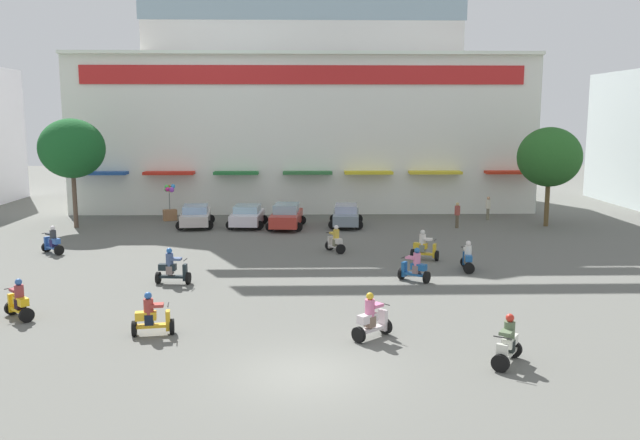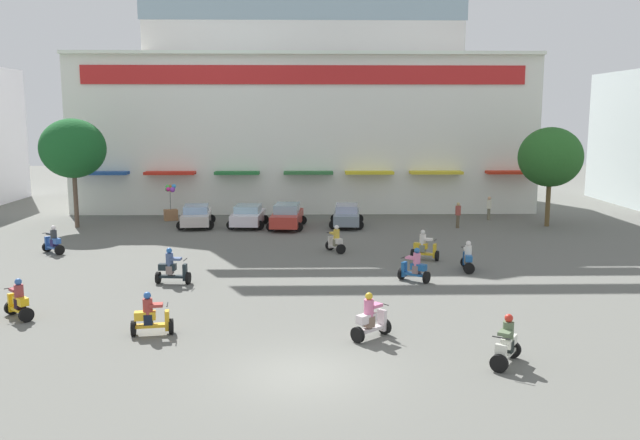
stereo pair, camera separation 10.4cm
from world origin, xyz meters
name	(u,v)px [view 1 (the left image)]	position (x,y,z in m)	size (l,w,h in m)	color
ground_plane	(304,268)	(0.00, 13.00, 0.00)	(128.00, 128.00, 0.00)	#60605A
colonial_building	(303,78)	(0.00, 36.58, 10.12)	(34.23, 18.00, 22.86)	white
plaza_tree_0	(72,149)	(-14.76, 24.80, 5.10)	(4.18, 3.79, 7.01)	brown
plaza_tree_1	(550,157)	(15.92, 24.60, 4.52)	(4.13, 3.75, 6.46)	brown
parked_car_0	(196,216)	(-7.05, 24.91, 0.72)	(2.63, 4.17, 1.41)	beige
parked_car_1	(247,216)	(-3.67, 24.81, 0.73)	(2.59, 3.92, 1.43)	silver
parked_car_2	(286,216)	(-1.12, 24.29, 0.78)	(2.58, 4.49, 1.57)	#B8342A
parked_car_3	(346,215)	(2.77, 24.90, 0.73)	(2.44, 4.24, 1.44)	gray
scooter_rider_0	(372,319)	(2.21, 2.95, 0.65)	(1.41, 1.33, 1.57)	black
scooter_rider_1	(415,267)	(4.86, 10.37, 0.62)	(1.41, 1.24, 1.52)	black
scooter_rider_2	(335,241)	(1.68, 16.68, 0.60)	(1.07, 1.41, 1.48)	black
scooter_rider_3	(468,258)	(7.67, 12.28, 0.60)	(0.70, 1.53, 1.46)	black
scooter_rider_4	(508,344)	(5.96, 0.59, 0.61)	(1.24, 1.52, 1.51)	black
scooter_rider_5	(424,247)	(6.07, 14.66, 0.64)	(1.47, 0.99, 1.54)	black
scooter_rider_6	(52,242)	(-13.24, 16.65, 0.63)	(1.41, 1.31, 1.50)	black
scooter_rider_7	(19,302)	(-10.24, 5.36, 0.62)	(1.38, 1.38, 1.50)	black
scooter_rider_8	(172,269)	(-5.70, 10.19, 0.66)	(1.51, 0.65, 1.59)	black
scooter_rider_9	(152,317)	(-5.06, 3.46, 0.61)	(1.43, 0.73, 1.48)	black
pedestrian_0	(457,213)	(9.90, 24.05, 0.94)	(0.47, 0.47, 1.66)	brown
pedestrian_1	(488,206)	(12.79, 27.23, 0.94)	(0.47, 0.47, 1.65)	#706A53
balloon_vendor_cart	(170,204)	(-9.25, 27.57, 1.12)	(1.06, 0.90, 2.54)	#9F6D47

